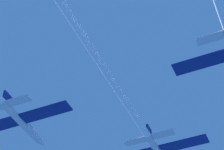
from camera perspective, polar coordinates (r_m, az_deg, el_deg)
The scene contains 1 object.
jet_lead at distance 83.61m, azimuth 2.82°, elevation -5.02°, with size 20.67×52.65×3.42m.
Camera 1 is at (22.71, -74.67, -52.19)m, focal length 73.43 mm.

